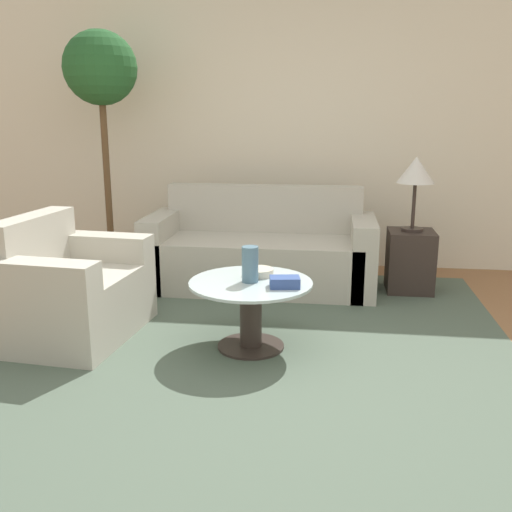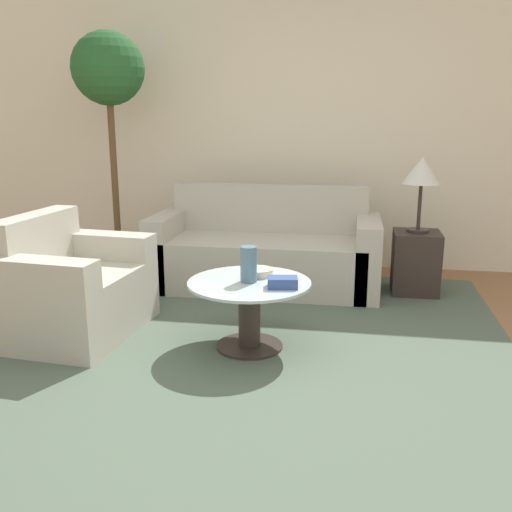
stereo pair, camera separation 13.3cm
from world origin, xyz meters
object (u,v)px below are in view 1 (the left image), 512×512
vase (250,264)px  bowl (259,272)px  potted_plant (102,100)px  book_stack (285,282)px  sofa_main (261,253)px  armchair (67,294)px  coffee_table (251,305)px  table_lamp (416,173)px

vase → bowl: size_ratio=1.19×
potted_plant → bowl: potted_plant is taller
potted_plant → book_stack: size_ratio=11.11×
book_stack → bowl: bearing=119.9°
book_stack → sofa_main: bearing=93.5°
armchair → vase: bearing=-87.8°
sofa_main → vase: (0.10, -1.41, 0.27)m
sofa_main → coffee_table: 1.41m
bowl → table_lamp: bearing=48.0°
coffee_table → vase: 0.27m
bowl → book_stack: (0.19, -0.23, 0.01)m
bowl → book_stack: book_stack is taller
bowl → sofa_main: bearing=96.4°
sofa_main → armchair: (-1.15, -1.34, 0.00)m
sofa_main → table_lamp: 1.46m
armchair → sofa_main: bearing=-35.6°
armchair → coffee_table: 1.26m
potted_plant → bowl: bearing=-42.4°
sofa_main → potted_plant: size_ratio=0.89×
coffee_table → potted_plant: 2.57m
vase → sofa_main: bearing=94.3°
sofa_main → book_stack: size_ratio=9.86×
coffee_table → book_stack: book_stack is taller
armchair → coffee_table: bearing=-87.6°
armchair → book_stack: size_ratio=5.38×
potted_plant → bowl: (1.59, -1.45, -1.12)m
sofa_main → coffee_table: (0.11, -1.40, 0.00)m
table_lamp → armchair: bearing=-151.2°
sofa_main → bowl: bearing=-83.6°
armchair → potted_plant: potted_plant is taller
armchair → vase: 1.29m
sofa_main → vase: 1.44m
coffee_table → bowl: bearing=76.9°
vase → book_stack: size_ratio=1.16×
table_lamp → bowl: table_lamp is taller
book_stack → vase: bearing=149.9°
armchair → coffee_table: size_ratio=1.35×
potted_plant → book_stack: bearing=-43.4°
table_lamp → coffee_table: bearing=-129.8°
table_lamp → potted_plant: (-2.72, 0.19, 0.58)m
vase → bowl: (0.04, 0.15, -0.09)m
bowl → armchair: bearing=-176.4°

